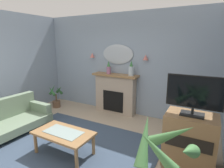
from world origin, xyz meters
TOP-DOWN VIEW (x-y plane):
  - floor at (0.00, 0.00)m, footprint 6.21×5.92m
  - wall_back at (0.00, 2.51)m, footprint 6.21×0.10m
  - patterned_rug at (0.00, 0.20)m, footprint 3.20×2.40m
  - fireplace at (-0.14, 2.29)m, footprint 1.36×0.36m
  - mantel_vase_centre at (-0.34, 2.26)m, footprint 0.12×0.12m
  - mantel_vase_left at (0.36, 2.26)m, footprint 0.14×0.14m
  - wall_mirror at (-0.14, 2.43)m, footprint 0.96×0.06m
  - wall_sconce_left at (-0.99, 2.38)m, footprint 0.14×0.14m
  - wall_sconce_right at (0.71, 2.38)m, footprint 0.14×0.14m
  - coffee_table at (0.00, 0.00)m, footprint 1.10×0.60m
  - floral_couch at (-1.72, -0.01)m, footprint 0.89×1.73m
  - tv_cabinet at (2.05, 0.81)m, footprint 0.80×0.57m
  - tv_flatscreen at (2.05, 0.78)m, footprint 0.84×0.24m
  - potted_plant_small_fern at (-2.00, 1.76)m, footprint 0.39×0.41m

SIDE VIEW (x-z plane):
  - floor at x=0.00m, z-range -0.10..0.00m
  - patterned_rug at x=0.00m, z-range 0.00..0.01m
  - floral_couch at x=-1.72m, z-range -0.06..0.70m
  - potted_plant_small_fern at x=-2.00m, z-range -0.04..0.69m
  - coffee_table at x=0.00m, z-range 0.16..0.61m
  - tv_cabinet at x=2.05m, z-range 0.00..0.90m
  - fireplace at x=-0.14m, z-range -0.01..1.15m
  - tv_flatscreen at x=2.05m, z-range 0.92..1.57m
  - mantel_vase_centre at x=-0.34m, z-range 1.14..1.51m
  - mantel_vase_left at x=0.36m, z-range 1.13..1.55m
  - wall_back at x=0.00m, z-range 0.00..2.86m
  - wall_sconce_left at x=-0.99m, z-range 1.59..1.73m
  - wall_sconce_right at x=0.71m, z-range 1.59..1.73m
  - wall_mirror at x=-0.14m, z-range 1.43..1.99m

